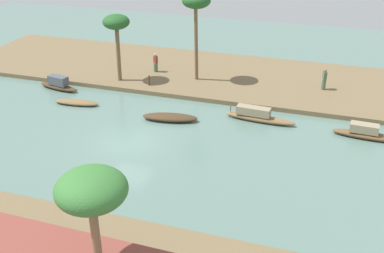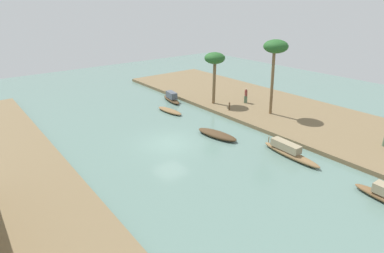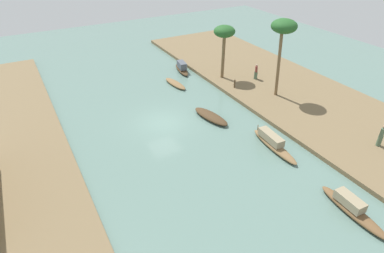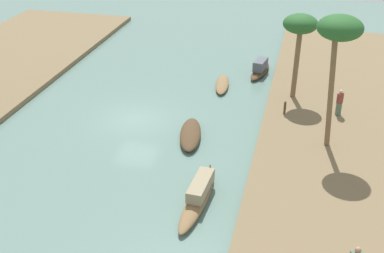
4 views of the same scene
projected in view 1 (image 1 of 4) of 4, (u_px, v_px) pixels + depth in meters
name	position (u px, v px, depth m)	size (l,w,h in m)	color
river_water	(128.00, 142.00, 30.63)	(66.86, 66.86, 0.00)	slate
riverbank_left	(192.00, 72.00, 41.75)	(40.60, 11.15, 0.34)	brown
sampan_with_red_awning	(258.00, 116.00, 33.23)	(4.93, 1.16, 1.00)	brown
sampan_near_left_bank	(77.00, 102.00, 35.85)	(3.48, 1.26, 0.36)	brown
sampan_foreground	(170.00, 117.00, 33.37)	(3.99, 1.85, 0.48)	#47331E
sampan_with_tall_canopy	(368.00, 133.00, 30.91)	(4.66, 1.10, 0.98)	brown
sampan_open_hull	(58.00, 84.00, 38.49)	(3.70, 1.48, 1.12)	#47331E
person_on_near_bank	(324.00, 80.00, 37.40)	(0.42, 0.48, 1.70)	#4C664C
person_by_mooring	(156.00, 64.00, 41.09)	(0.48, 0.48, 1.61)	#4C664C
mooring_post	(149.00, 80.00, 38.36)	(0.14, 0.14, 0.81)	#4C3823
palm_tree_left_near	(196.00, 4.00, 36.91)	(2.22, 2.22, 7.04)	brown
palm_tree_left_far	(116.00, 24.00, 37.57)	(2.12, 2.12, 5.39)	brown
palm_tree_right_tall	(92.00, 196.00, 14.49)	(2.23, 2.23, 6.64)	#7F6647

